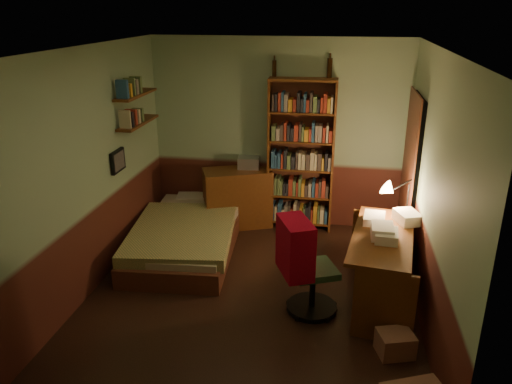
% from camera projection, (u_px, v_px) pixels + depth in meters
% --- Properties ---
extents(floor, '(3.50, 4.00, 0.02)m').
position_uv_depth(floor, '(252.00, 294.00, 5.50)').
color(floor, black).
rests_on(floor, ground).
extents(ceiling, '(3.50, 4.00, 0.02)m').
position_uv_depth(ceiling, '(251.00, 48.00, 4.57)').
color(ceiling, silver).
rests_on(ceiling, wall_back).
extents(wall_back, '(3.50, 0.02, 2.60)m').
position_uv_depth(wall_back, '(278.00, 134.00, 6.88)').
color(wall_back, gray).
rests_on(wall_back, ground).
extents(wall_left, '(0.02, 4.00, 2.60)m').
position_uv_depth(wall_left, '(90.00, 173.00, 5.32)').
color(wall_left, gray).
rests_on(wall_left, ground).
extents(wall_right, '(0.02, 4.00, 2.60)m').
position_uv_depth(wall_right, '(433.00, 193.00, 4.75)').
color(wall_right, gray).
rests_on(wall_right, ground).
extents(wall_front, '(3.50, 0.02, 2.60)m').
position_uv_depth(wall_front, '(195.00, 286.00, 3.18)').
color(wall_front, gray).
rests_on(wall_front, ground).
extents(doorway, '(0.06, 0.90, 2.00)m').
position_uv_depth(doorway, '(410.00, 178.00, 6.06)').
color(doorway, black).
rests_on(doorway, ground).
extents(door_trim, '(0.02, 0.98, 2.08)m').
position_uv_depth(door_trim, '(407.00, 178.00, 6.06)').
color(door_trim, '#4C2418').
rests_on(door_trim, ground).
extents(bed, '(1.33, 2.27, 0.65)m').
position_uv_depth(bed, '(187.00, 225.00, 6.41)').
color(bed, olive).
rests_on(bed, ground).
extents(dresser, '(1.04, 0.78, 0.83)m').
position_uv_depth(dresser, '(238.00, 198.00, 7.06)').
color(dresser, '#542C11').
rests_on(dresser, ground).
extents(mini_stereo, '(0.32, 0.25, 0.16)m').
position_uv_depth(mini_stereo, '(249.00, 162.00, 6.98)').
color(mini_stereo, '#B2B2B7').
rests_on(mini_stereo, dresser).
extents(bookshelf, '(0.90, 0.31, 2.09)m').
position_uv_depth(bookshelf, '(301.00, 156.00, 6.77)').
color(bookshelf, '#542C11').
rests_on(bookshelf, ground).
extents(bottle_left, '(0.06, 0.06, 0.21)m').
position_uv_depth(bottle_left, '(274.00, 68.00, 6.53)').
color(bottle_left, black).
rests_on(bottle_left, bookshelf).
extents(bottle_right, '(0.07, 0.07, 0.25)m').
position_uv_depth(bottle_right, '(330.00, 68.00, 6.41)').
color(bottle_right, black).
rests_on(bottle_right, bookshelf).
extents(desk, '(0.78, 1.51, 0.77)m').
position_uv_depth(desk, '(380.00, 268.00, 5.23)').
color(desk, '#542C11').
rests_on(desk, ground).
extents(paper_stack, '(0.31, 0.36, 0.12)m').
position_uv_depth(paper_stack, '(407.00, 217.00, 5.37)').
color(paper_stack, silver).
rests_on(paper_stack, desk).
extents(desk_lamp, '(0.18, 0.18, 0.55)m').
position_uv_depth(desk_lamp, '(409.00, 190.00, 5.54)').
color(desk_lamp, black).
rests_on(desk_lamp, desk).
extents(office_chair, '(0.57, 0.54, 0.90)m').
position_uv_depth(office_chair, '(313.00, 272.00, 5.04)').
color(office_chair, '#2E5331').
rests_on(office_chair, ground).
extents(red_jacket, '(0.39, 0.53, 0.57)m').
position_uv_depth(red_jacket, '(306.00, 203.00, 4.83)').
color(red_jacket, '#A1061D').
rests_on(red_jacket, office_chair).
extents(wall_shelf_lower, '(0.20, 0.90, 0.03)m').
position_uv_depth(wall_shelf_lower, '(138.00, 123.00, 6.21)').
color(wall_shelf_lower, '#542C11').
rests_on(wall_shelf_lower, wall_left).
extents(wall_shelf_upper, '(0.20, 0.90, 0.03)m').
position_uv_depth(wall_shelf_upper, '(136.00, 95.00, 6.08)').
color(wall_shelf_upper, '#542C11').
rests_on(wall_shelf_upper, wall_left).
extents(framed_picture, '(0.04, 0.32, 0.26)m').
position_uv_depth(framed_picture, '(118.00, 161.00, 5.88)').
color(framed_picture, black).
rests_on(framed_picture, wall_left).
extents(cardboard_box_b, '(0.37, 0.34, 0.22)m').
position_uv_depth(cardboard_box_b, '(395.00, 343.00, 4.51)').
color(cardboard_box_b, '#8A5E49').
rests_on(cardboard_box_b, ground).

